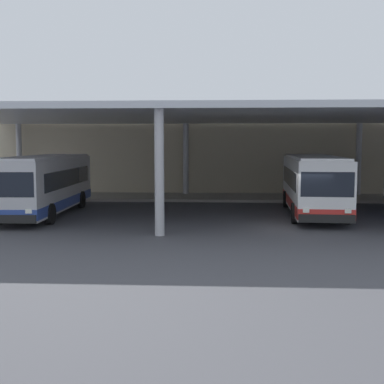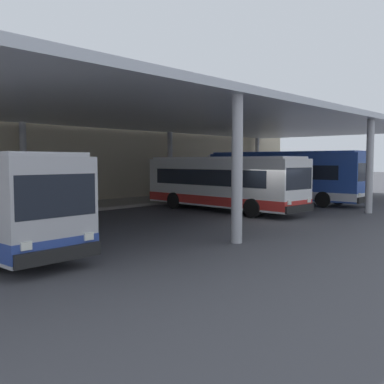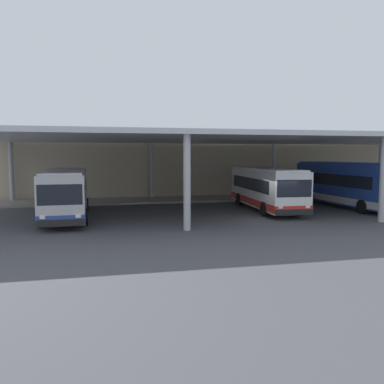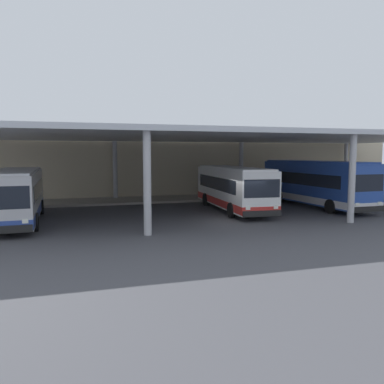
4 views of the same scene
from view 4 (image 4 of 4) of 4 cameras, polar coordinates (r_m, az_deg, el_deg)
ground_plane at (r=23.99m, az=7.00°, el=-4.24°), size 200.00×200.00×0.00m
platform_kerb at (r=34.93m, az=-0.84°, el=-0.95°), size 42.00×4.50×0.18m
station_building_facade at (r=37.84m, az=-2.22°, el=4.41°), size 48.00×1.60×6.57m
canopy_shelter at (r=28.77m, az=2.64°, el=8.05°), size 40.00×17.00×5.55m
bus_nearest_bay at (r=25.25m, az=-24.61°, el=-0.43°), size 2.94×10.60×3.17m
bus_second_bay at (r=28.14m, az=6.04°, el=0.63°), size 3.14×10.66×3.17m
bus_middle_bay at (r=31.52m, az=17.73°, el=1.27°), size 2.99×11.41×3.57m
bench_waiting at (r=36.51m, az=6.24°, el=0.21°), size 1.80×0.45×0.92m
trash_bin at (r=37.80m, az=11.31°, el=0.34°), size 0.52×0.52×0.98m
banner_sign at (r=37.05m, az=11.49°, el=2.25°), size 0.70×0.12×3.20m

